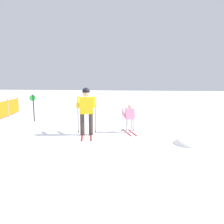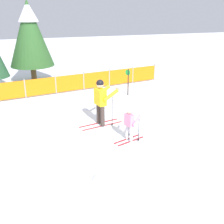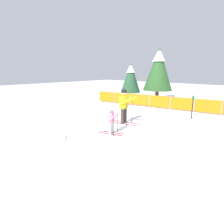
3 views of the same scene
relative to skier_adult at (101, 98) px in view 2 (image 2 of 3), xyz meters
name	(u,v)px [view 2 (image 2 of 3)]	position (x,y,z in m)	size (l,w,h in m)	color
ground_plane	(108,127)	(0.18, -0.26, -1.02)	(60.00, 60.00, 0.00)	white
skier_adult	(101,98)	(0.00, 0.00, 0.00)	(1.65, 0.83, 1.71)	maroon
skier_child	(130,122)	(0.52, -1.51, -0.36)	(1.09, 0.63, 1.13)	maroon
safety_fence	(70,83)	(-0.39, 4.44, -0.55)	(10.20, 1.85, 0.95)	gray
conifer_far	(30,32)	(-2.01, 7.07, 1.73)	(2.40, 2.40, 4.45)	#4C3823
trail_marker	(128,79)	(2.21, 3.12, -0.23)	(0.19, 0.23, 1.28)	black
snow_mound	(111,179)	(-0.70, -3.39, -1.02)	(0.95, 0.81, 0.38)	white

